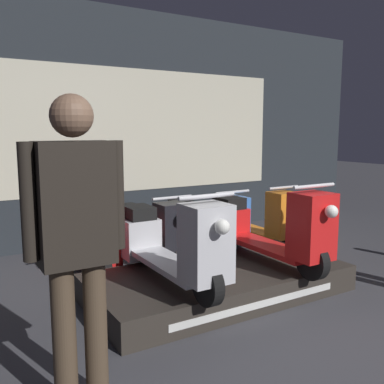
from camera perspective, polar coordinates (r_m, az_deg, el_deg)
ground_plane at (r=3.37m, az=22.44°, el=-19.96°), size 30.00×30.00×0.00m
shop_wall_back at (r=6.17m, az=-7.71°, el=8.58°), size 8.40×0.09×3.20m
display_platform at (r=4.17m, az=3.63°, el=-11.89°), size 2.45×1.18×0.25m
scooter_display_left at (r=3.74m, az=-3.17°, el=-6.86°), size 0.48×1.70×0.85m
scooter_display_right at (r=4.35m, az=9.82°, el=-4.82°), size 0.48×1.70×0.85m
scooter_backrow_0 at (r=4.97m, az=-14.23°, el=-6.20°), size 0.48×1.70×0.85m
scooter_backrow_1 at (r=5.25m, az=-5.77°, el=-5.22°), size 0.48×1.70×0.85m
scooter_backrow_2 at (r=5.63m, az=1.66°, el=-4.26°), size 0.48×1.70×0.85m
scooter_backrow_3 at (r=6.09m, az=8.06°, el=-3.37°), size 0.48×1.70×0.85m
person_left_browsing at (r=2.40m, az=-15.19°, el=-4.97°), size 0.55×0.23×1.75m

